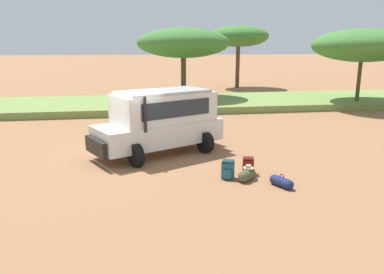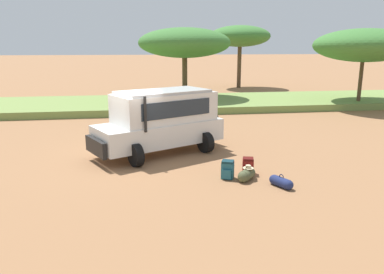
{
  "view_description": "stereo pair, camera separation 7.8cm",
  "coord_description": "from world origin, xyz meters",
  "px_view_note": "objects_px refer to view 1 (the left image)",
  "views": [
    {
      "loc": [
        0.18,
        -13.55,
        4.1
      ],
      "look_at": [
        2.2,
        -1.07,
        1.0
      ],
      "focal_mm": 35.0,
      "sensor_mm": 36.0,
      "label": 1
    },
    {
      "loc": [
        0.26,
        -13.56,
        4.1
      ],
      "look_at": [
        2.2,
        -1.07,
        1.0
      ],
      "focal_mm": 35.0,
      "sensor_mm": 36.0,
      "label": 2
    }
  ],
  "objects_px": {
    "backpack_cluster_center": "(228,170)",
    "duffel_bag_low_black_case": "(247,174)",
    "acacia_tree_centre_back": "(362,45)",
    "safari_vehicle": "(161,120)",
    "acacia_tree_left_mid": "(238,36)",
    "duffel_bag_soft_canvas": "(281,182)",
    "acacia_tree_far_left": "(183,43)",
    "backpack_beside_front_wheel": "(248,166)"
  },
  "relations": [
    {
      "from": "backpack_cluster_center",
      "to": "acacia_tree_far_left",
      "type": "distance_m",
      "value": 16.65
    },
    {
      "from": "backpack_beside_front_wheel",
      "to": "backpack_cluster_center",
      "type": "xyz_separation_m",
      "value": [
        -0.77,
        -0.32,
        0.02
      ]
    },
    {
      "from": "backpack_beside_front_wheel",
      "to": "backpack_cluster_center",
      "type": "distance_m",
      "value": 0.83
    },
    {
      "from": "duffel_bag_low_black_case",
      "to": "duffel_bag_soft_canvas",
      "type": "distance_m",
      "value": 1.11
    },
    {
      "from": "acacia_tree_centre_back",
      "to": "duffel_bag_soft_canvas",
      "type": "bearing_deg",
      "value": -129.22
    },
    {
      "from": "safari_vehicle",
      "to": "acacia_tree_far_left",
      "type": "bearing_deg",
      "value": 78.3
    },
    {
      "from": "backpack_cluster_center",
      "to": "duffel_bag_low_black_case",
      "type": "height_order",
      "value": "backpack_cluster_center"
    },
    {
      "from": "acacia_tree_left_mid",
      "to": "backpack_cluster_center",
      "type": "bearing_deg",
      "value": -106.51
    },
    {
      "from": "backpack_cluster_center",
      "to": "duffel_bag_low_black_case",
      "type": "relative_size",
      "value": 0.84
    },
    {
      "from": "duffel_bag_low_black_case",
      "to": "duffel_bag_soft_canvas",
      "type": "xyz_separation_m",
      "value": [
        0.85,
        -0.71,
        -0.04
      ]
    },
    {
      "from": "duffel_bag_soft_canvas",
      "to": "acacia_tree_left_mid",
      "type": "bearing_deg",
      "value": 76.91
    },
    {
      "from": "backpack_beside_front_wheel",
      "to": "acacia_tree_left_mid",
      "type": "xyz_separation_m",
      "value": [
        6.76,
        25.07,
        4.69
      ]
    },
    {
      "from": "acacia_tree_far_left",
      "to": "acacia_tree_centre_back",
      "type": "height_order",
      "value": "acacia_tree_far_left"
    },
    {
      "from": "backpack_cluster_center",
      "to": "acacia_tree_far_left",
      "type": "height_order",
      "value": "acacia_tree_far_left"
    },
    {
      "from": "acacia_tree_left_mid",
      "to": "acacia_tree_centre_back",
      "type": "distance_m",
      "value": 13.95
    },
    {
      "from": "safari_vehicle",
      "to": "backpack_beside_front_wheel",
      "type": "bearing_deg",
      "value": -48.91
    },
    {
      "from": "duffel_bag_low_black_case",
      "to": "acacia_tree_far_left",
      "type": "relative_size",
      "value": 0.11
    },
    {
      "from": "duffel_bag_low_black_case",
      "to": "acacia_tree_centre_back",
      "type": "height_order",
      "value": "acacia_tree_centre_back"
    },
    {
      "from": "safari_vehicle",
      "to": "acacia_tree_far_left",
      "type": "distance_m",
      "value": 13.47
    },
    {
      "from": "duffel_bag_soft_canvas",
      "to": "acacia_tree_left_mid",
      "type": "xyz_separation_m",
      "value": [
        6.12,
        26.34,
        4.8
      ]
    },
    {
      "from": "acacia_tree_left_mid",
      "to": "acacia_tree_centre_back",
      "type": "relative_size",
      "value": 0.91
    },
    {
      "from": "duffel_bag_low_black_case",
      "to": "acacia_tree_far_left",
      "type": "xyz_separation_m",
      "value": [
        0.29,
        16.39,
        4.08
      ]
    },
    {
      "from": "backpack_beside_front_wheel",
      "to": "acacia_tree_centre_back",
      "type": "bearing_deg",
      "value": 46.28
    },
    {
      "from": "safari_vehicle",
      "to": "acacia_tree_left_mid",
      "type": "height_order",
      "value": "acacia_tree_left_mid"
    },
    {
      "from": "duffel_bag_soft_canvas",
      "to": "acacia_tree_left_mid",
      "type": "relative_size",
      "value": 0.13
    },
    {
      "from": "backpack_beside_front_wheel",
      "to": "acacia_tree_far_left",
      "type": "relative_size",
      "value": 0.08
    },
    {
      "from": "duffel_bag_low_black_case",
      "to": "acacia_tree_left_mid",
      "type": "distance_m",
      "value": 26.98
    },
    {
      "from": "duffel_bag_low_black_case",
      "to": "safari_vehicle",
      "type": "bearing_deg",
      "value": 123.9
    },
    {
      "from": "duffel_bag_low_black_case",
      "to": "acacia_tree_centre_back",
      "type": "xyz_separation_m",
      "value": [
        11.64,
        12.51,
        3.92
      ]
    },
    {
      "from": "safari_vehicle",
      "to": "backpack_cluster_center",
      "type": "height_order",
      "value": "safari_vehicle"
    },
    {
      "from": "duffel_bag_soft_canvas",
      "to": "acacia_tree_centre_back",
      "type": "relative_size",
      "value": 0.12
    },
    {
      "from": "backpack_beside_front_wheel",
      "to": "acacia_tree_far_left",
      "type": "distance_m",
      "value": 16.33
    },
    {
      "from": "duffel_bag_soft_canvas",
      "to": "acacia_tree_centre_back",
      "type": "distance_m",
      "value": 17.52
    },
    {
      "from": "acacia_tree_far_left",
      "to": "acacia_tree_left_mid",
      "type": "relative_size",
      "value": 1.09
    },
    {
      "from": "backpack_cluster_center",
      "to": "acacia_tree_left_mid",
      "type": "distance_m",
      "value": 26.88
    },
    {
      "from": "backpack_cluster_center",
      "to": "acacia_tree_far_left",
      "type": "relative_size",
      "value": 0.09
    },
    {
      "from": "acacia_tree_left_mid",
      "to": "acacia_tree_centre_back",
      "type": "bearing_deg",
      "value": -70.42
    },
    {
      "from": "acacia_tree_left_mid",
      "to": "acacia_tree_centre_back",
      "type": "height_order",
      "value": "acacia_tree_left_mid"
    },
    {
      "from": "backpack_beside_front_wheel",
      "to": "backpack_cluster_center",
      "type": "bearing_deg",
      "value": -157.55
    },
    {
      "from": "safari_vehicle",
      "to": "acacia_tree_far_left",
      "type": "xyz_separation_m",
      "value": [
        2.66,
        12.86,
        2.98
      ]
    },
    {
      "from": "safari_vehicle",
      "to": "backpack_beside_front_wheel",
      "type": "distance_m",
      "value": 4.07
    },
    {
      "from": "duffel_bag_low_black_case",
      "to": "acacia_tree_far_left",
      "type": "distance_m",
      "value": 16.89
    }
  ]
}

